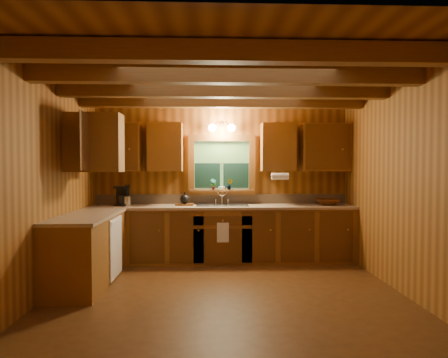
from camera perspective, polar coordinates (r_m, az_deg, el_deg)
name	(u,v)px	position (r m, az deg, el deg)	size (l,w,h in m)	color
room	(226,185)	(4.42, 0.38, -0.97)	(4.20, 4.20, 4.20)	#502F13
ceiling_beams	(226,84)	(4.52, 0.38, 14.27)	(4.20, 2.54, 0.18)	brown
base_cabinets	(190,238)	(5.80, -5.11, -8.97)	(4.20, 2.22, 0.86)	brown
countertop	(191,209)	(5.74, -4.99, -4.55)	(4.20, 2.24, 0.04)	tan
backsplash	(222,199)	(6.32, -0.36, -3.05)	(4.20, 0.02, 0.16)	tan
dishwasher_panel	(116,247)	(5.36, -16.11, -9.94)	(0.02, 0.60, 0.80)	white
upper_cabinets	(186,146)	(5.85, -5.77, 4.98)	(4.19, 1.77, 0.78)	brown
window	(222,166)	(6.28, -0.35, 1.93)	(1.12, 0.08, 1.00)	brown
window_sill	(222,191)	(6.25, -0.34, -1.82)	(1.06, 0.14, 0.04)	brown
wall_sconce	(222,128)	(6.19, -0.32, 7.82)	(0.45, 0.21, 0.17)	black
paper_towel_roll	(280,176)	(6.04, 8.50, 0.41)	(0.11, 0.11, 0.27)	white
dish_towel	(223,233)	(5.76, -0.17, -8.13)	(0.18, 0.01, 0.30)	white
sink	(222,208)	(6.05, -0.28, -4.45)	(0.82, 0.48, 0.43)	silver
coffee_maker	(122,196)	(6.22, -15.27, -2.49)	(0.18, 0.23, 0.32)	black
utensil_crock	(127,201)	(6.18, -14.51, -3.18)	(0.12, 0.12, 0.34)	silver
cutting_board	(185,205)	(6.09, -5.99, -3.88)	(0.29, 0.20, 0.03)	#553012
teakettle	(185,199)	(6.08, -5.99, -3.05)	(0.15, 0.15, 0.19)	black
wicker_basket	(328,202)	(6.33, 15.47, -3.40)	(0.39, 0.39, 0.10)	#48230C
potted_plant_left	(213,184)	(6.20, -1.64, -0.79)	(0.10, 0.07, 0.19)	#553012
potted_plant_right	(230,184)	(6.22, 0.85, -0.83)	(0.10, 0.08, 0.18)	#553012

